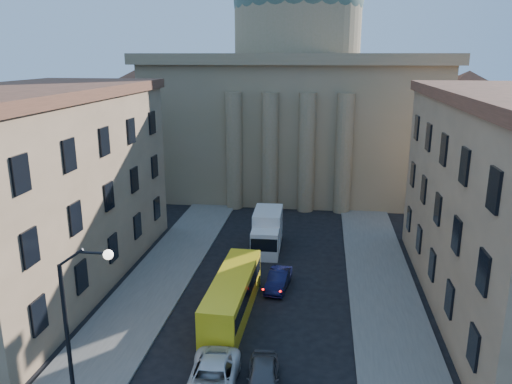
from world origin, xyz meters
TOP-DOWN VIEW (x-y plane):
  - sidewalk_left at (-8.50, 18.00)m, footprint 5.00×60.00m
  - sidewalk_right at (8.50, 18.00)m, footprint 5.00×60.00m
  - church at (0.00, 55.47)m, footprint 68.02×28.76m
  - building_left at (-17.00, 22.00)m, footprint 11.60×26.60m
  - street_lamp at (-6.97, 8.00)m, footprint 2.62×0.44m
  - car_left_mid at (-1.47, 10.77)m, footprint 2.80×5.58m
  - car_right_far at (1.10, 11.43)m, footprint 2.01×4.27m
  - car_right_distant at (0.80, 23.15)m, footprint 1.86×4.22m
  - city_bus at (-1.85, 18.72)m, footprint 2.52×9.92m
  - box_truck at (-0.93, 30.87)m, footprint 2.56×6.17m

SIDE VIEW (x-z plane):
  - sidewalk_left at x=-8.50m, z-range 0.00..0.15m
  - sidewalk_right at x=8.50m, z-range 0.00..0.15m
  - car_right_distant at x=0.80m, z-range 0.00..1.35m
  - car_right_far at x=1.10m, z-range 0.00..1.41m
  - car_left_mid at x=-1.47m, z-range 0.00..1.52m
  - city_bus at x=-1.85m, z-range 0.10..2.88m
  - box_truck at x=-0.93m, z-range -0.09..3.26m
  - street_lamp at x=-6.97m, z-range 0.87..9.70m
  - building_left at x=-17.00m, z-range 0.07..14.77m
  - church at x=0.00m, z-range -6.42..30.18m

